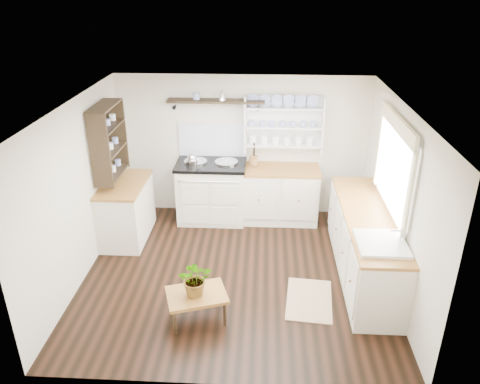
% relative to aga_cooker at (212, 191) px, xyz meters
% --- Properties ---
extents(floor, '(4.00, 3.80, 0.01)m').
position_rel_aga_cooker_xyz_m(floor, '(0.48, -1.57, -0.50)').
color(floor, black).
rests_on(floor, ground).
extents(wall_back, '(4.00, 0.02, 2.30)m').
position_rel_aga_cooker_xyz_m(wall_back, '(0.48, 0.33, 0.65)').
color(wall_back, beige).
rests_on(wall_back, ground).
extents(wall_right, '(0.02, 3.80, 2.30)m').
position_rel_aga_cooker_xyz_m(wall_right, '(2.48, -1.57, 0.65)').
color(wall_right, beige).
rests_on(wall_right, ground).
extents(wall_left, '(0.02, 3.80, 2.30)m').
position_rel_aga_cooker_xyz_m(wall_left, '(-1.52, -1.57, 0.65)').
color(wall_left, beige).
rests_on(wall_left, ground).
extents(ceiling, '(4.00, 3.80, 0.01)m').
position_rel_aga_cooker_xyz_m(ceiling, '(0.48, -1.57, 1.80)').
color(ceiling, white).
rests_on(ceiling, wall_back).
extents(window, '(0.08, 1.55, 1.22)m').
position_rel_aga_cooker_xyz_m(window, '(2.43, -1.42, 1.07)').
color(window, white).
rests_on(window, wall_right).
extents(aga_cooker, '(1.10, 0.76, 1.01)m').
position_rel_aga_cooker_xyz_m(aga_cooker, '(0.00, 0.00, 0.00)').
color(aga_cooker, silver).
rests_on(aga_cooker, floor).
extents(back_cabinets, '(1.27, 0.63, 0.90)m').
position_rel_aga_cooker_xyz_m(back_cabinets, '(1.08, 0.03, -0.04)').
color(back_cabinets, beige).
rests_on(back_cabinets, floor).
extents(right_cabinets, '(0.62, 2.43, 0.90)m').
position_rel_aga_cooker_xyz_m(right_cabinets, '(2.18, -1.47, -0.04)').
color(right_cabinets, beige).
rests_on(right_cabinets, floor).
extents(belfast_sink, '(0.55, 0.60, 0.45)m').
position_rel_aga_cooker_xyz_m(belfast_sink, '(2.18, -2.22, 0.30)').
color(belfast_sink, white).
rests_on(belfast_sink, right_cabinets).
extents(left_cabinets, '(0.62, 1.13, 0.90)m').
position_rel_aga_cooker_xyz_m(left_cabinets, '(-1.22, -0.67, -0.04)').
color(left_cabinets, beige).
rests_on(left_cabinets, floor).
extents(plate_rack, '(1.20, 0.22, 0.90)m').
position_rel_aga_cooker_xyz_m(plate_rack, '(1.13, 0.29, 1.06)').
color(plate_rack, white).
rests_on(plate_rack, wall_back).
extents(high_shelf, '(1.50, 0.29, 0.16)m').
position_rel_aga_cooker_xyz_m(high_shelf, '(0.08, 0.21, 1.41)').
color(high_shelf, black).
rests_on(high_shelf, wall_back).
extents(left_shelving, '(0.28, 0.80, 1.05)m').
position_rel_aga_cooker_xyz_m(left_shelving, '(-1.36, -0.67, 1.05)').
color(left_shelving, black).
rests_on(left_shelving, wall_left).
extents(kettle, '(0.19, 0.19, 0.23)m').
position_rel_aga_cooker_xyz_m(kettle, '(-0.28, -0.12, 0.55)').
color(kettle, silver).
rests_on(kettle, aga_cooker).
extents(utensil_crock, '(0.13, 0.13, 0.15)m').
position_rel_aga_cooker_xyz_m(utensil_crock, '(0.67, 0.11, 0.49)').
color(utensil_crock, brown).
rests_on(utensil_crock, back_cabinets).
extents(center_table, '(0.79, 0.66, 0.36)m').
position_rel_aga_cooker_xyz_m(center_table, '(0.10, -2.52, -0.18)').
color(center_table, brown).
rests_on(center_table, floor).
extents(potted_plant, '(0.43, 0.38, 0.42)m').
position_rel_aga_cooker_xyz_m(potted_plant, '(0.10, -2.52, 0.07)').
color(potted_plant, '#3F7233').
rests_on(potted_plant, center_table).
extents(floor_rug, '(0.63, 0.90, 0.02)m').
position_rel_aga_cooker_xyz_m(floor_rug, '(1.43, -2.10, -0.49)').
color(floor_rug, '#84684C').
rests_on(floor_rug, floor).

